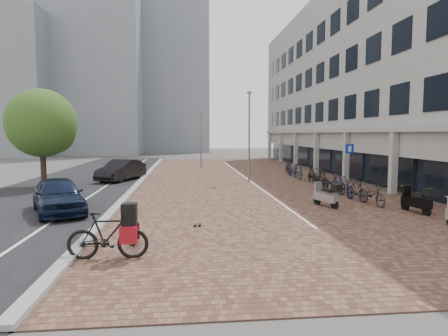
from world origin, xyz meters
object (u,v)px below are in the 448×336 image
(car_navy, at_px, (58,195))
(scooter_front, at_px, (326,195))
(hero_bike, at_px, (108,235))
(scooter_mid, at_px, (416,200))
(parking_sign, at_px, (349,158))
(car_dark, at_px, (121,170))

(car_navy, bearing_deg, scooter_front, -23.20)
(hero_bike, xyz_separation_m, scooter_mid, (11.21, 4.58, -0.09))
(scooter_front, height_order, parking_sign, parking_sign)
(hero_bike, distance_m, scooter_front, 10.23)
(car_navy, xyz_separation_m, car_dark, (0.76, 10.82, -0.01))
(hero_bike, height_order, scooter_mid, hero_bike)
(car_dark, bearing_deg, parking_sign, 2.56)
(car_dark, bearing_deg, scooter_mid, -20.23)
(car_navy, relative_size, parking_sign, 1.66)
(car_dark, height_order, parking_sign, parking_sign)
(hero_bike, xyz_separation_m, scooter_front, (8.10, 6.25, -0.10))
(hero_bike, height_order, scooter_front, hero_bike)
(car_dark, xyz_separation_m, parking_sign, (14.00, -4.94, 1.03))
(scooter_front, distance_m, parking_sign, 6.83)
(car_navy, xyz_separation_m, scooter_front, (11.23, 0.16, -0.19))
(scooter_mid, xyz_separation_m, parking_sign, (0.42, 7.39, 1.20))
(car_dark, xyz_separation_m, scooter_mid, (13.58, -12.33, -0.17))
(parking_sign, bearing_deg, car_dark, 149.41)
(scooter_front, xyz_separation_m, parking_sign, (3.53, 5.72, 1.22))
(car_navy, distance_m, car_dark, 10.85)
(car_navy, bearing_deg, parking_sign, -2.30)
(hero_bike, relative_size, parking_sign, 0.79)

